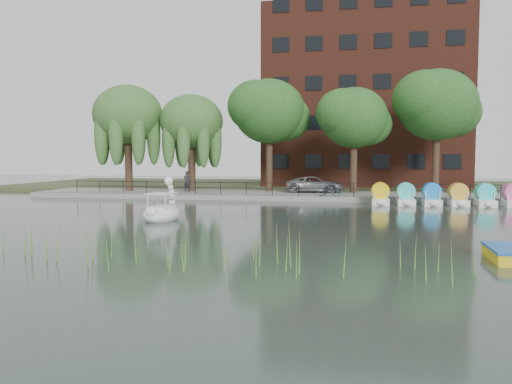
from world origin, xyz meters
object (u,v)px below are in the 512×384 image
(pedestrian, at_px, (187,180))
(swan_boat, at_px, (162,211))
(yellow_rowboat, at_px, (509,254))
(bicycle, at_px, (329,189))
(minivan, at_px, (315,183))

(pedestrian, relative_size, swan_boat, 0.71)
(yellow_rowboat, bearing_deg, bicycle, 109.72)
(pedestrian, distance_m, yellow_rowboat, 29.32)
(yellow_rowboat, bearing_deg, pedestrian, 130.58)
(minivan, height_order, pedestrian, pedestrian)
(minivan, distance_m, pedestrian, 10.58)
(bicycle, height_order, yellow_rowboat, bicycle)
(pedestrian, relative_size, yellow_rowboat, 0.84)
(swan_boat, relative_size, yellow_rowboat, 1.19)
(pedestrian, xyz_separation_m, swan_boat, (3.77, -15.32, -0.90))
(yellow_rowboat, bearing_deg, swan_boat, 154.42)
(minivan, bearing_deg, pedestrian, 93.28)
(minivan, distance_m, swan_boat, 17.77)
(yellow_rowboat, bearing_deg, minivan, 109.89)
(bicycle, xyz_separation_m, pedestrian, (-11.80, 2.65, 0.49))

